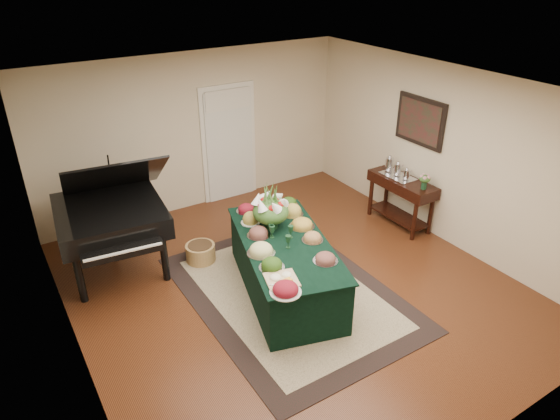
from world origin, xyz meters
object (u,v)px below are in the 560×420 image
floral_centerpiece (271,207)px  mahogany_sideboard (402,190)px  buffet_table (285,267)px  grand_piano (111,215)px

floral_centerpiece → mahogany_sideboard: size_ratio=0.42×
buffet_table → floral_centerpiece: bearing=84.0°
buffet_table → mahogany_sideboard: 2.70m
floral_centerpiece → mahogany_sideboard: floral_centerpiece is taller
floral_centerpiece → mahogany_sideboard: (2.58, 0.13, -0.44)m
grand_piano → buffet_table: bearing=-45.0°
buffet_table → floral_centerpiece: 0.81m
grand_piano → mahogany_sideboard: grand_piano is taller
floral_centerpiece → mahogany_sideboard: 2.62m
buffet_table → mahogany_sideboard: size_ratio=2.04×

